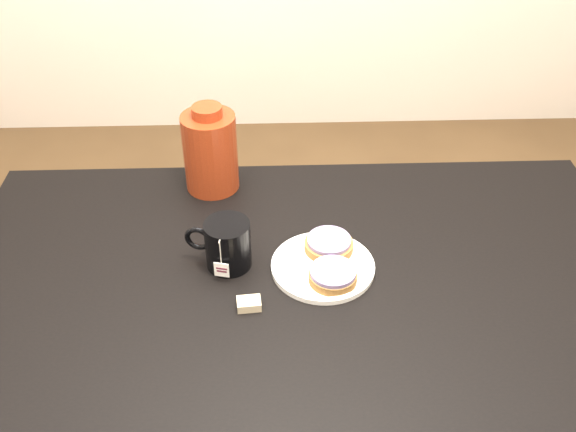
{
  "coord_description": "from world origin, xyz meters",
  "views": [
    {
      "loc": [
        -0.06,
        -0.89,
        1.62
      ],
      "look_at": [
        -0.02,
        0.17,
        0.81
      ],
      "focal_mm": 40.0,
      "sensor_mm": 36.0,
      "label": 1
    }
  ],
  "objects_px": {
    "bagel_front": "(333,275)",
    "bagel_package": "(210,151)",
    "table": "(302,322)",
    "plate": "(323,266)",
    "teabag_pouch": "(249,304)",
    "mug": "(227,244)",
    "bagel_back": "(329,244)"
  },
  "relations": [
    {
      "from": "bagel_front",
      "to": "bagel_package",
      "type": "bearing_deg",
      "value": 126.0
    },
    {
      "from": "table",
      "to": "plate",
      "type": "distance_m",
      "value": 0.12
    },
    {
      "from": "plate",
      "to": "bagel_front",
      "type": "relative_size",
      "value": 1.71
    },
    {
      "from": "teabag_pouch",
      "to": "mug",
      "type": "bearing_deg",
      "value": 109.42
    },
    {
      "from": "table",
      "to": "bagel_package",
      "type": "bearing_deg",
      "value": 117.83
    },
    {
      "from": "table",
      "to": "bagel_back",
      "type": "distance_m",
      "value": 0.17
    },
    {
      "from": "bagel_front",
      "to": "mug",
      "type": "bearing_deg",
      "value": 161.55
    },
    {
      "from": "bagel_package",
      "to": "teabag_pouch",
      "type": "bearing_deg",
      "value": -77.38
    },
    {
      "from": "plate",
      "to": "bagel_back",
      "type": "bearing_deg",
      "value": 71.79
    },
    {
      "from": "bagel_back",
      "to": "teabag_pouch",
      "type": "height_order",
      "value": "bagel_back"
    },
    {
      "from": "table",
      "to": "plate",
      "type": "relative_size",
      "value": 6.71
    },
    {
      "from": "plate",
      "to": "bagel_front",
      "type": "height_order",
      "value": "bagel_front"
    },
    {
      "from": "bagel_back",
      "to": "mug",
      "type": "height_order",
      "value": "mug"
    },
    {
      "from": "plate",
      "to": "teabag_pouch",
      "type": "bearing_deg",
      "value": -145.03
    },
    {
      "from": "teabag_pouch",
      "to": "bagel_package",
      "type": "distance_m",
      "value": 0.42
    },
    {
      "from": "bagel_back",
      "to": "bagel_package",
      "type": "distance_m",
      "value": 0.37
    },
    {
      "from": "bagel_back",
      "to": "teabag_pouch",
      "type": "xyz_separation_m",
      "value": [
        -0.16,
        -0.15,
        -0.02
      ]
    },
    {
      "from": "mug",
      "to": "bagel_package",
      "type": "height_order",
      "value": "bagel_package"
    },
    {
      "from": "table",
      "to": "plate",
      "type": "xyz_separation_m",
      "value": [
        0.04,
        0.07,
        0.09
      ]
    },
    {
      "from": "bagel_front",
      "to": "plate",
      "type": "bearing_deg",
      "value": 108.0
    },
    {
      "from": "table",
      "to": "bagel_package",
      "type": "height_order",
      "value": "bagel_package"
    },
    {
      "from": "bagel_package",
      "to": "bagel_front",
      "type": "bearing_deg",
      "value": -54.0
    },
    {
      "from": "mug",
      "to": "bagel_back",
      "type": "bearing_deg",
      "value": 20.2
    },
    {
      "from": "bagel_front",
      "to": "table",
      "type": "bearing_deg",
      "value": -161.4
    },
    {
      "from": "mug",
      "to": "plate",
      "type": "bearing_deg",
      "value": 6.64
    },
    {
      "from": "table",
      "to": "mug",
      "type": "distance_m",
      "value": 0.22
    },
    {
      "from": "table",
      "to": "bagel_back",
      "type": "relative_size",
      "value": 10.14
    },
    {
      "from": "bagel_front",
      "to": "mug",
      "type": "distance_m",
      "value": 0.22
    },
    {
      "from": "bagel_back",
      "to": "table",
      "type": "bearing_deg",
      "value": -117.48
    },
    {
      "from": "teabag_pouch",
      "to": "plate",
      "type": "bearing_deg",
      "value": 34.97
    },
    {
      "from": "teabag_pouch",
      "to": "table",
      "type": "bearing_deg",
      "value": 19.44
    },
    {
      "from": "plate",
      "to": "mug",
      "type": "distance_m",
      "value": 0.2
    }
  ]
}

